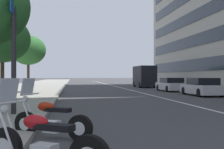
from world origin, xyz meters
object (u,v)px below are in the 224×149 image
Objects in this scene: car_far_down_avenue at (171,85)px; street_tree_mid_sidewalk at (2,39)px; car_following_behind at (202,87)px; motorcycle_under_tarp at (42,144)px; motorcycle_mid_row at (50,121)px; street_tree_by_lamp_post at (28,50)px; delivery_van_ahead at (144,76)px.

street_tree_mid_sidewalk is (-10.14, 13.66, 3.03)m from car_far_down_avenue.
car_following_behind is 0.92× the size of street_tree_mid_sidewalk.
motorcycle_under_tarp is 1.03× the size of motorcycle_mid_row.
car_far_down_avenue is 0.90× the size of street_tree_by_lamp_post.
motorcycle_under_tarp is at bearing -171.34° from street_tree_by_lamp_post.
motorcycle_mid_row is (2.56, 0.06, -0.01)m from motorcycle_under_tarp.
motorcycle_mid_row is at bearing -58.11° from motorcycle_under_tarp.
delivery_van_ahead reaches higher than motorcycle_mid_row.
motorcycle_mid_row is 0.40× the size of street_tree_mid_sidewalk.
car_far_down_avenue is (23.48, -10.07, 0.18)m from motorcycle_under_tarp.
motorcycle_mid_row reaches higher than car_following_behind.
street_tree_mid_sidewalk is (-20.48, 13.49, 2.17)m from delivery_van_ahead.
delivery_van_ahead is at bearing -75.79° from motorcycle_under_tarp.
motorcycle_under_tarp is at bearing 148.93° from car_following_behind.
street_tree_mid_sidewalk reaches higher than car_following_behind.
motorcycle_under_tarp is 0.44× the size of car_following_behind.
delivery_van_ahead is at bearing -76.72° from motorcycle_mid_row.
car_following_behind is 0.94× the size of street_tree_by_lamp_post.
street_tree_by_lamp_post is at bearing 72.09° from car_following_behind.
street_tree_by_lamp_post is (-12.41, 13.16, 2.21)m from delivery_van_ahead.
car_following_behind is 14.69m from street_tree_mid_sidewalk.
motorcycle_mid_row is 0.43× the size of car_following_behind.
street_tree_by_lamp_post reaches higher than delivery_van_ahead.
car_far_down_avenue is 10.38m from delivery_van_ahead.
motorcycle_mid_row is at bearing -170.37° from street_tree_by_lamp_post.
motorcycle_under_tarp is 25.55m from car_far_down_avenue.
motorcycle_under_tarp is 14.18m from street_tree_mid_sidewalk.
motorcycle_under_tarp reaches higher than car_following_behind.
car_far_down_avenue is at bearing -81.19° from street_tree_by_lamp_post.
car_far_down_avenue is 0.89× the size of street_tree_mid_sidewalk.
motorcycle_under_tarp is at bearing 122.31° from motorcycle_mid_row.
street_tree_mid_sidewalk is at bearing 177.68° from street_tree_by_lamp_post.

